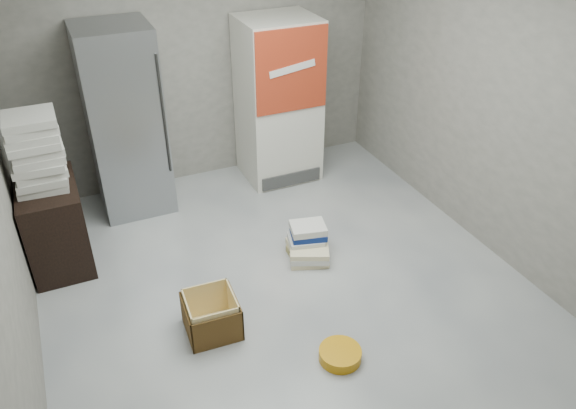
{
  "coord_description": "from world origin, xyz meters",
  "views": [
    {
      "loc": [
        -1.51,
        -3.21,
        3.22
      ],
      "look_at": [
        0.23,
        0.7,
        0.51
      ],
      "focal_mm": 35.0,
      "sensor_mm": 36.0,
      "label": 1
    }
  ],
  "objects_px": {
    "wood_shelf": "(55,225)",
    "steel_fridge": "(125,122)",
    "phonebook_stack_main": "(307,240)",
    "cardboard_box": "(212,317)",
    "coke_cooler": "(278,101)"
  },
  "relations": [
    {
      "from": "wood_shelf",
      "to": "steel_fridge",
      "type": "bearing_deg",
      "value": 41.31
    },
    {
      "from": "coke_cooler",
      "to": "cardboard_box",
      "type": "bearing_deg",
      "value": -124.87
    },
    {
      "from": "steel_fridge",
      "to": "phonebook_stack_main",
      "type": "bearing_deg",
      "value": -50.79
    },
    {
      "from": "coke_cooler",
      "to": "phonebook_stack_main",
      "type": "relative_size",
      "value": 4.55
    },
    {
      "from": "wood_shelf",
      "to": "cardboard_box",
      "type": "relative_size",
      "value": 1.88
    },
    {
      "from": "phonebook_stack_main",
      "to": "coke_cooler",
      "type": "bearing_deg",
      "value": 84.83
    },
    {
      "from": "steel_fridge",
      "to": "wood_shelf",
      "type": "bearing_deg",
      "value": -138.69
    },
    {
      "from": "steel_fridge",
      "to": "coke_cooler",
      "type": "xyz_separation_m",
      "value": [
        1.65,
        -0.01,
        -0.05
      ]
    },
    {
      "from": "coke_cooler",
      "to": "cardboard_box",
      "type": "xyz_separation_m",
      "value": [
        -1.49,
        -2.14,
        -0.77
      ]
    },
    {
      "from": "wood_shelf",
      "to": "phonebook_stack_main",
      "type": "xyz_separation_m",
      "value": [
        2.1,
        -0.82,
        -0.24
      ]
    },
    {
      "from": "steel_fridge",
      "to": "phonebook_stack_main",
      "type": "xyz_separation_m",
      "value": [
        1.27,
        -1.55,
        -0.79
      ]
    },
    {
      "from": "steel_fridge",
      "to": "coke_cooler",
      "type": "relative_size",
      "value": 1.06
    },
    {
      "from": "phonebook_stack_main",
      "to": "wood_shelf",
      "type": "bearing_deg",
      "value": 167.3
    },
    {
      "from": "phonebook_stack_main",
      "to": "cardboard_box",
      "type": "bearing_deg",
      "value": -143.17
    },
    {
      "from": "steel_fridge",
      "to": "cardboard_box",
      "type": "xyz_separation_m",
      "value": [
        0.16,
        -2.14,
        -0.82
      ]
    }
  ]
}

